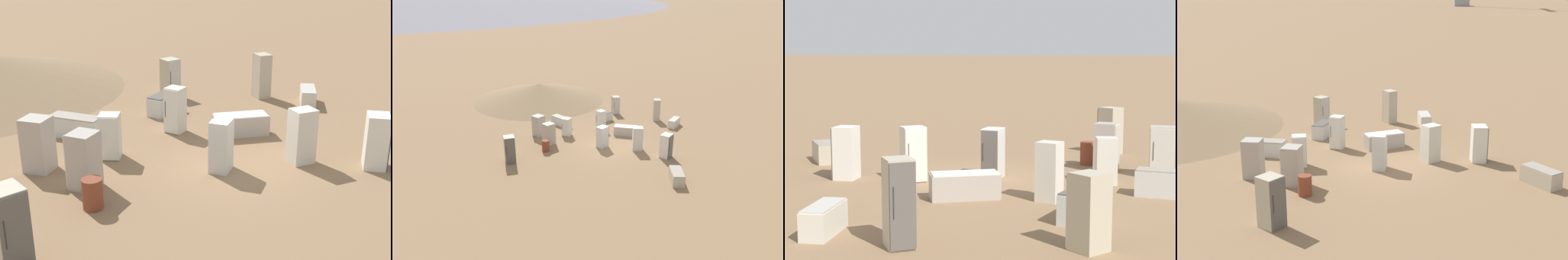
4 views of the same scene
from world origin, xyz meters
TOP-DOWN VIEW (x-y plane):
  - ground_plane at (0.00, 0.00)m, footprint 1000.00×1000.00m
  - dirt_mound at (-5.46, -12.94)m, footprint 13.51×13.51m
  - discarded_fridge_0 at (-1.29, 4.29)m, footprint 0.80×0.76m
  - discarded_fridge_1 at (-2.67, -2.56)m, footprint 0.75×0.75m
  - discarded_fridge_2 at (-1.26, -5.79)m, footprint 0.86×1.97m
  - discarded_fridge_3 at (1.48, 6.56)m, footprint 1.75×1.59m
  - discarded_fridge_4 at (2.30, -3.72)m, footprint 0.85×0.85m
  - discarded_fridge_5 at (-6.89, -4.07)m, footprint 0.94×0.95m
  - discarded_fridge_6 at (6.20, -3.55)m, footprint 1.01×1.03m
  - discarded_fridge_7 at (-4.55, -3.63)m, footprint 1.57×0.98m
  - discarded_fridge_8 at (1.57, -5.57)m, footprint 0.80×0.81m
  - discarded_fridge_9 at (-7.24, 1.83)m, footprint 1.60×0.78m
  - discarded_fridge_10 at (0.12, -3.87)m, footprint 0.76×0.75m
  - discarded_fridge_11 at (-1.10, 2.04)m, footprint 0.95×0.96m
  - discarded_fridge_12 at (-3.00, -0.23)m, footprint 1.55×2.07m
  - discarded_fridge_13 at (-7.72, -0.20)m, footprint 0.90×0.87m
  - discarded_fridge_14 at (0.16, -0.24)m, footprint 0.83×0.64m
  - rusty_barrel at (3.38, -2.97)m, footprint 0.55×0.55m

SIDE VIEW (x-z plane):
  - ground_plane at x=0.00m, z-range 0.00..0.00m
  - discarded_fridge_9 at x=-7.24m, z-range 0.00..0.69m
  - discarded_fridge_3 at x=1.48m, z-range 0.00..0.73m
  - discarded_fridge_12 at x=-3.00m, z-range 0.00..0.75m
  - discarded_fridge_2 at x=-1.26m, z-range 0.00..0.77m
  - discarded_fridge_7 at x=-4.55m, z-range 0.00..0.78m
  - rusty_barrel at x=3.38m, z-range 0.00..0.85m
  - discarded_fridge_10 at x=0.12m, z-range 0.00..1.46m
  - discarded_fridge_14 at x=0.16m, z-range 0.00..1.62m
  - discarded_fridge_5 at x=-6.89m, z-range 0.00..1.65m
  - discarded_fridge_1 at x=-2.67m, z-range 0.00..1.66m
  - discarded_fridge_4 at x=2.30m, z-range 0.00..1.67m
  - discarded_fridge_8 at x=1.57m, z-range 0.00..1.69m
  - discarded_fridge_0 at x=-1.29m, z-range 0.00..1.71m
  - dirt_mound at x=-5.46m, z-range 0.00..1.71m
  - discarded_fridge_11 at x=-1.10m, z-range 0.00..1.76m
  - discarded_fridge_6 at x=6.20m, z-range 0.00..1.87m
  - discarded_fridge_13 at x=-7.72m, z-range 0.00..1.91m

